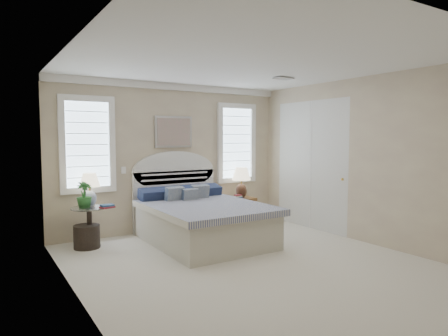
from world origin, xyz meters
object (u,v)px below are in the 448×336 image
Objects in this scene: lamp_right at (241,179)px; bed at (200,218)px; side_table_left at (90,223)px; floor_pot at (87,237)px; lamp_left at (90,186)px; nightstand_right at (241,205)px.

bed is at bearing -151.53° from lamp_right.
side_table_left is 1.59× the size of floor_pot.
side_table_left is 1.19× the size of lamp_left.
side_table_left reaches higher than nightstand_right.
lamp_right is (0.02, 0.02, 0.51)m from nightstand_right.
nightstand_right is at bearing -0.94° from lamp_left.
nightstand_right is at bearing 28.03° from bed.
side_table_left is (-1.65, 0.59, 0.00)m from bed.
floor_pot is at bearing -177.33° from nightstand_right.
floor_pot is 0.80m from lamp_left.
side_table_left is 2.95m from nightstand_right.
bed is 1.75m from side_table_left.
nightstand_right is at bearing 1.94° from side_table_left.
lamp_right is (3.02, 0.16, 0.72)m from floor_pot.
floor_pot is at bearing -176.92° from lamp_right.
floor_pot is 3.11m from lamp_right.
nightstand_right is 0.88× the size of lamp_right.
floor_pot is 0.75× the size of lamp_left.
bed is at bearing -17.93° from floor_pot.
lamp_right reaches higher than side_table_left.
floor_pot is 0.66× the size of lamp_right.
bed is 1.80m from floor_pot.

